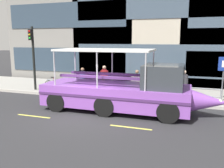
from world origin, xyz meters
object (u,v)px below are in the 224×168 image
at_px(leaned_bicycle, 55,85).
at_px(duck_tour_boat, 126,91).
at_px(pedestrian_near_bow, 184,81).
at_px(pedestrian_mid_right, 104,76).
at_px(pedestrian_mid_left, 137,80).
at_px(traffic_light_pole, 33,52).
at_px(parking_sign, 224,72).
at_px(pedestrian_near_stern, 83,77).

height_order(leaned_bicycle, duck_tour_boat, duck_tour_boat).
bearing_deg(leaned_bicycle, pedestrian_near_bow, 5.77).
xyz_separation_m(pedestrian_near_bow, pedestrian_mid_right, (-5.15, 0.08, 0.06)).
height_order(leaned_bicycle, pedestrian_mid_right, pedestrian_mid_right).
bearing_deg(pedestrian_mid_left, traffic_light_pole, -176.00).
distance_m(parking_sign, pedestrian_near_bow, 2.26).
bearing_deg(parking_sign, pedestrian_mid_right, 175.22).
bearing_deg(parking_sign, pedestrian_near_stern, 179.17).
xyz_separation_m(traffic_light_pole, duck_tour_boat, (7.23, -2.38, -1.74)).
bearing_deg(pedestrian_mid_left, duck_tour_boat, -89.02).
bearing_deg(pedestrian_mid_right, parking_sign, -4.78).
height_order(parking_sign, leaned_bicycle, parking_sign).
relative_size(parking_sign, duck_tour_boat, 0.27).
bearing_deg(pedestrian_mid_left, leaned_bicycle, -176.05).
bearing_deg(traffic_light_pole, pedestrian_near_stern, 9.35).
distance_m(pedestrian_mid_left, pedestrian_mid_right, 2.42).
relative_size(parking_sign, leaned_bicycle, 1.45).
height_order(traffic_light_pole, parking_sign, traffic_light_pole).
xyz_separation_m(pedestrian_mid_left, pedestrian_near_stern, (-3.74, 0.06, 0.00)).
relative_size(traffic_light_pole, duck_tour_boat, 0.47).
height_order(duck_tour_boat, pedestrian_mid_left, duck_tour_boat).
xyz_separation_m(duck_tour_boat, pedestrian_near_stern, (-3.79, 2.95, 0.10)).
height_order(parking_sign, pedestrian_mid_right, parking_sign).
bearing_deg(pedestrian_near_stern, leaned_bicycle, -166.33).
height_order(pedestrian_mid_right, pedestrian_near_stern, pedestrian_mid_right).
relative_size(pedestrian_near_bow, pedestrian_mid_left, 1.03).
distance_m(duck_tour_boat, pedestrian_near_bow, 4.33).
distance_m(traffic_light_pole, leaned_bicycle, 2.75).
xyz_separation_m(parking_sign, pedestrian_near_bow, (-2.08, 0.52, -0.72)).
relative_size(parking_sign, pedestrian_near_bow, 1.52).
bearing_deg(traffic_light_pole, pedestrian_near_bow, 5.51).
bearing_deg(leaned_bicycle, parking_sign, 1.78).
relative_size(leaned_bicycle, pedestrian_mid_left, 1.08).
xyz_separation_m(parking_sign, leaned_bicycle, (-10.46, -0.33, -1.34)).
height_order(leaned_bicycle, pedestrian_near_stern, pedestrian_near_stern).
xyz_separation_m(traffic_light_pole, pedestrian_mid_right, (4.82, 1.05, -1.56)).
height_order(pedestrian_mid_left, pedestrian_mid_right, pedestrian_mid_right).
height_order(pedestrian_mid_left, pedestrian_near_stern, pedestrian_near_stern).
distance_m(pedestrian_near_bow, pedestrian_mid_left, 2.83).
relative_size(leaned_bicycle, pedestrian_near_stern, 1.08).
height_order(leaned_bicycle, pedestrian_near_bow, pedestrian_near_bow).
height_order(traffic_light_pole, pedestrian_near_stern, traffic_light_pole).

